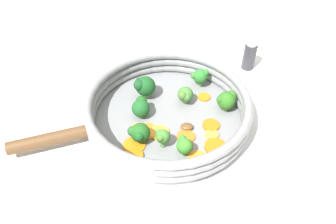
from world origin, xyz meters
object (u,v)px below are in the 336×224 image
at_px(broccoli_floret_1, 185,95).
at_px(carrot_slice_2, 147,131).
at_px(mushroom_piece_0, 187,127).
at_px(salt_shaker, 250,53).
at_px(carrot_slice_0, 197,159).
at_px(broccoli_floret_3, 227,100).
at_px(carrot_slice_4, 211,135).
at_px(broccoli_floret_5, 200,76).
at_px(carrot_slice_1, 139,130).
at_px(broccoli_floret_6, 162,137).
at_px(carrot_slice_6, 134,145).
at_px(skillet, 168,119).
at_px(broccoli_floret_0, 139,133).
at_px(carrot_slice_7, 186,137).
at_px(carrot_slice_5, 215,147).
at_px(broccoli_floret_4, 141,107).
at_px(carrot_slice_8, 204,97).
at_px(carrot_slice_10, 134,156).
at_px(carrot_slice_3, 159,133).
at_px(broccoli_floret_2, 184,145).
at_px(broccoli_floret_7, 144,86).
at_px(carrot_slice_9, 211,125).

bearing_deg(broccoli_floret_1, carrot_slice_2, -101.94).
bearing_deg(mushroom_piece_0, salt_shaker, 84.61).
height_order(carrot_slice_0, broccoli_floret_3, broccoli_floret_3).
bearing_deg(mushroom_piece_0, carrot_slice_4, 8.29).
bearing_deg(carrot_slice_0, broccoli_floret_5, 115.71).
relative_size(carrot_slice_1, mushroom_piece_0, 1.51).
bearing_deg(broccoli_floret_6, carrot_slice_1, 171.96).
relative_size(broccoli_floret_5, broccoli_floret_6, 1.11).
height_order(carrot_slice_2, carrot_slice_6, carrot_slice_2).
relative_size(skillet, mushroom_piece_0, 12.39).
height_order(carrot_slice_1, carrot_slice_4, same).
distance_m(broccoli_floret_0, broccoli_floret_6, 0.05).
relative_size(carrot_slice_7, broccoli_floret_1, 0.92).
relative_size(carrot_slice_5, carrot_slice_7, 1.16).
height_order(carrot_slice_6, broccoli_floret_4, broccoli_floret_4).
bearing_deg(carrot_slice_1, broccoli_floret_1, 71.59).
bearing_deg(carrot_slice_0, carrot_slice_8, 112.06).
xyz_separation_m(carrot_slice_0, mushroom_piece_0, (-0.06, 0.06, 0.00)).
distance_m(carrot_slice_2, mushroom_piece_0, 0.09).
distance_m(skillet, mushroom_piece_0, 0.06).
distance_m(broccoli_floret_0, broccoli_floret_1, 0.16).
xyz_separation_m(carrot_slice_7, broccoli_floret_4, (-0.12, 0.01, 0.02)).
distance_m(carrot_slice_8, broccoli_floret_0, 0.20).
bearing_deg(salt_shaker, carrot_slice_2, -105.46).
bearing_deg(broccoli_floret_3, carrot_slice_5, -76.22).
xyz_separation_m(carrot_slice_4, carrot_slice_8, (-0.07, 0.10, -0.00)).
height_order(broccoli_floret_1, broccoli_floret_3, broccoli_floret_3).
distance_m(carrot_slice_1, carrot_slice_6, 0.04).
bearing_deg(carrot_slice_10, carrot_slice_3, 81.66).
xyz_separation_m(carrot_slice_8, broccoli_floret_3, (0.06, -0.01, 0.03)).
xyz_separation_m(skillet, carrot_slice_2, (-0.02, -0.06, 0.01)).
xyz_separation_m(broccoli_floret_2, broccoli_floret_6, (-0.05, -0.00, 0.00)).
height_order(carrot_slice_7, broccoli_floret_7, broccoli_floret_7).
height_order(carrot_slice_1, salt_shaker, salt_shaker).
bearing_deg(carrot_slice_4, broccoli_floret_0, -142.97).
bearing_deg(broccoli_floret_0, carrot_slice_0, 9.19).
relative_size(carrot_slice_10, broccoli_floret_6, 0.85).
height_order(skillet, broccoli_floret_0, broccoli_floret_0).
distance_m(carrot_slice_8, broccoli_floret_5, 0.05).
bearing_deg(carrot_slice_4, carrot_slice_6, -139.72).
distance_m(carrot_slice_4, broccoli_floret_2, 0.08).
bearing_deg(carrot_slice_9, carrot_slice_3, -138.47).
xyz_separation_m(carrot_slice_10, broccoli_floret_6, (0.04, 0.05, 0.02)).
bearing_deg(broccoli_floret_1, carrot_slice_8, 52.77).
xyz_separation_m(carrot_slice_9, broccoli_floret_0, (-0.11, -0.12, 0.02)).
bearing_deg(broccoli_floret_7, carrot_slice_0, -28.12).
relative_size(broccoli_floret_5, broccoli_floret_7, 0.86).
distance_m(carrot_slice_4, mushroom_piece_0, 0.06).
bearing_deg(carrot_slice_4, salt_shaker, 95.32).
height_order(carrot_slice_10, broccoli_floret_5, broccoli_floret_5).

